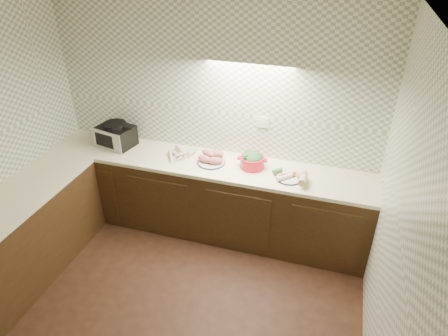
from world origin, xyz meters
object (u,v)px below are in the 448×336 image
(parsnip_pile, at_px, (181,154))
(sweet_potato_plate, at_px, (211,158))
(dutch_oven, at_px, (252,160))
(veg_plate, at_px, (295,176))
(onion_bowl, at_px, (216,155))
(toaster_oven, at_px, (116,135))

(parsnip_pile, xyz_separation_m, sweet_potato_plate, (0.37, -0.03, 0.02))
(dutch_oven, relative_size, veg_plate, 0.82)
(onion_bowl, height_order, veg_plate, veg_plate)
(onion_bowl, xyz_separation_m, veg_plate, (0.89, -0.18, 0.01))
(dutch_oven, height_order, veg_plate, dutch_oven)
(onion_bowl, distance_m, veg_plate, 0.91)
(sweet_potato_plate, bearing_deg, parsnip_pile, 175.66)
(toaster_oven, bearing_deg, veg_plate, 8.33)
(parsnip_pile, xyz_separation_m, dutch_oven, (0.81, 0.01, 0.06))
(toaster_oven, height_order, dutch_oven, toaster_oven)
(onion_bowl, bearing_deg, parsnip_pile, -167.92)
(dutch_oven, bearing_deg, veg_plate, -19.73)
(sweet_potato_plate, bearing_deg, onion_bowl, 80.47)
(parsnip_pile, relative_size, dutch_oven, 1.15)
(toaster_oven, distance_m, sweet_potato_plate, 1.18)
(onion_bowl, xyz_separation_m, dutch_oven, (0.43, -0.08, 0.05))
(toaster_oven, xyz_separation_m, sweet_potato_plate, (1.18, -0.06, -0.08))
(onion_bowl, bearing_deg, veg_plate, -11.66)
(parsnip_pile, bearing_deg, toaster_oven, 178.08)
(veg_plate, bearing_deg, parsnip_pile, 175.43)
(toaster_oven, distance_m, parsnip_pile, 0.82)
(sweet_potato_plate, distance_m, dutch_oven, 0.45)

